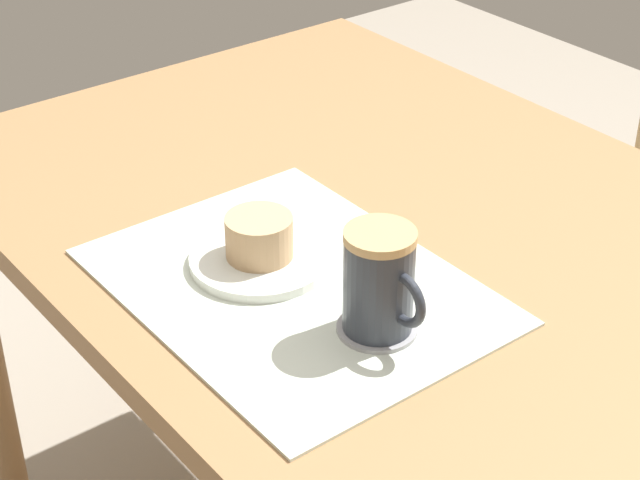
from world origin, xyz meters
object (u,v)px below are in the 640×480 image
Objects in this scene: dining_table at (394,277)px; coffee_mug at (380,281)px; pastry_plate at (260,259)px; pastry at (259,237)px.

coffee_mug is (0.16, -0.17, 0.15)m from dining_table.
dining_table is at bearing 133.62° from coffee_mug.
coffee_mug is at bearing 7.35° from pastry_plate.
dining_table is 0.23m from pastry.
pastry_plate is at bearing 0.00° from pastry.
pastry_plate is 0.20m from coffee_mug.
dining_table is 10.53× the size of coffee_mug.
dining_table is 0.21m from pastry_plate.
dining_table is 7.47× the size of pastry_plate.
pastry_plate is at bearing -172.65° from coffee_mug.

